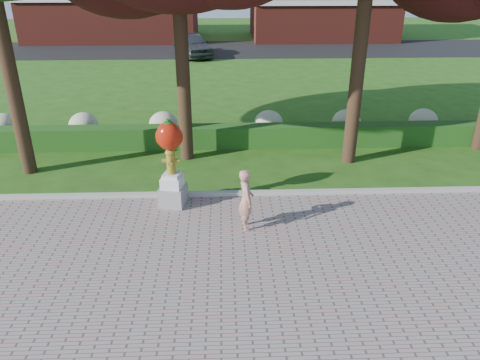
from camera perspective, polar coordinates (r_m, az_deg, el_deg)
The scene contains 8 objects.
ground at distance 10.97m, azimuth 2.10°, elevation -9.09°, with size 100.00×100.00×0.00m, color #244D13.
curb at distance 13.52m, azimuth 1.20°, elevation -1.67°, with size 40.00×0.18×0.15m, color #ADADA5.
lawn_hedge at distance 17.06m, azimuth 0.45°, elevation 5.36°, with size 24.00×0.70×0.80m, color #1C4C15.
hydrangea_row at distance 17.99m, azimuth 2.14°, elevation 6.91°, with size 20.10×1.10×0.99m.
street at distance 37.56m, azimuth -1.05°, elevation 15.66°, with size 50.00×8.00×0.02m, color black.
hydrant_sculpture at distance 12.59m, azimuth -8.43°, elevation 2.30°, with size 0.80×0.80×2.46m.
woman at distance 11.54m, azimuth 0.74°, elevation -2.39°, with size 0.58×0.38×1.59m, color tan.
parked_car at distance 34.64m, azimuth -5.81°, elevation 16.12°, with size 1.92×4.77×1.63m, color #3B3D42.
Camera 1 is at (-0.74, -9.05, 6.16)m, focal length 35.00 mm.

